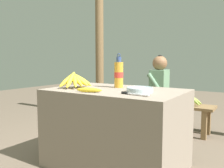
{
  "coord_description": "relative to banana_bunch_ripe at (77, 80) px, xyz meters",
  "views": [
    {
      "loc": [
        1.11,
        -1.78,
        0.97
      ],
      "look_at": [
        -0.07,
        0.05,
        0.75
      ],
      "focal_mm": 38.0,
      "sensor_mm": 36.0,
      "label": 1
    }
  ],
  "objects": [
    {
      "name": "wooden_bench",
      "position": [
        0.28,
        1.43,
        -0.46
      ],
      "size": [
        1.42,
        0.32,
        0.39
      ],
      "color": "brown",
      "rests_on": "ground_plane"
    },
    {
      "name": "support_post_near",
      "position": [
        -0.95,
        1.68,
        0.36
      ],
      "size": [
        0.14,
        0.14,
        2.3
      ],
      "color": "brown",
      "rests_on": "ground_plane"
    },
    {
      "name": "ground_plane",
      "position": [
        0.37,
        0.1,
        -0.79
      ],
      "size": [
        12.0,
        12.0,
        0.0
      ],
      "primitive_type": "plane",
      "color": "brown"
    },
    {
      "name": "knife",
      "position": [
        0.64,
        -0.12,
        -0.06
      ],
      "size": [
        0.24,
        0.05,
        0.02
      ],
      "rotation": [
        0.0,
        0.0,
        -0.12
      ],
      "color": "#BCBCC1",
      "rests_on": "market_counter"
    },
    {
      "name": "seated_vendor",
      "position": [
        0.22,
        1.39,
        -0.19
      ],
      "size": [
        0.43,
        0.41,
        1.04
      ],
      "rotation": [
        0.0,
        0.0,
        3.25
      ],
      "color": "#232328",
      "rests_on": "ground_plane"
    },
    {
      "name": "water_bottle",
      "position": [
        0.32,
        0.23,
        0.05
      ],
      "size": [
        0.09,
        0.09,
        0.32
      ],
      "color": "gold",
      "rests_on": "market_counter"
    },
    {
      "name": "banana_bunch_ripe",
      "position": [
        0.0,
        0.0,
        0.0
      ],
      "size": [
        0.23,
        0.34,
        0.16
      ],
      "color": "#4C381E",
      "rests_on": "market_counter"
    },
    {
      "name": "banana_bunch_green",
      "position": [
        0.71,
        1.43,
        -0.33
      ],
      "size": [
        0.19,
        0.29,
        0.15
      ],
      "color": "#4C381E",
      "rests_on": "wooden_bench"
    },
    {
      "name": "loose_banana_front",
      "position": [
        0.3,
        -0.19,
        -0.05
      ],
      "size": [
        0.22,
        0.1,
        0.04
      ],
      "rotation": [
        0.0,
        0.0,
        0.3
      ],
      "color": "yellow",
      "rests_on": "market_counter"
    },
    {
      "name": "serving_bowl",
      "position": [
        0.64,
        0.04,
        -0.05
      ],
      "size": [
        0.22,
        0.22,
        0.04
      ],
      "color": "silver",
      "rests_on": "market_counter"
    },
    {
      "name": "market_counter",
      "position": [
        0.37,
        0.1,
        -0.43
      ],
      "size": [
        1.18,
        0.77,
        0.71
      ],
      "color": "gray",
      "rests_on": "ground_plane"
    }
  ]
}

